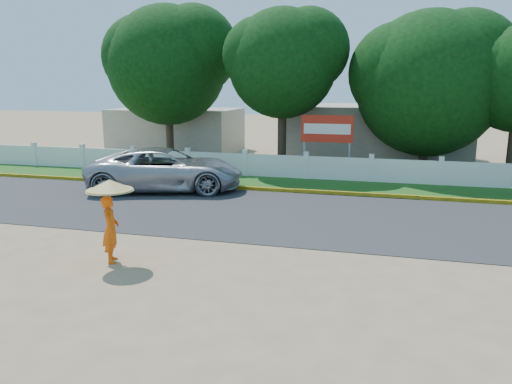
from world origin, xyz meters
TOP-DOWN VIEW (x-y plane):
  - ground at (0.00, 0.00)m, footprint 120.00×120.00m
  - road at (0.00, 4.50)m, footprint 60.00×7.00m
  - grass_verge at (0.00, 9.75)m, footprint 60.00×3.50m
  - curb at (0.00, 8.05)m, footprint 40.00×0.18m
  - fence at (0.00, 11.20)m, footprint 40.00×0.10m
  - building_near at (3.00, 18.00)m, footprint 10.00×6.00m
  - building_far at (-10.00, 19.00)m, footprint 8.00×5.00m
  - vehicle at (-5.31, 7.16)m, footprint 7.02×4.66m
  - monk_with_parasol at (-2.90, -1.21)m, footprint 1.17×1.17m
  - billboard at (0.81, 12.30)m, footprint 2.50×0.13m
  - tree_row at (3.86, 14.35)m, footprint 30.16×7.92m

SIDE VIEW (x-z plane):
  - ground at x=0.00m, z-range 0.00..0.00m
  - road at x=0.00m, z-range 0.00..0.02m
  - grass_verge at x=0.00m, z-range 0.00..0.03m
  - curb at x=0.00m, z-range 0.00..0.16m
  - fence at x=0.00m, z-range 0.00..1.10m
  - vehicle at x=-5.31m, z-range 0.00..1.79m
  - monk_with_parasol at x=-2.90m, z-range 0.32..2.45m
  - building_far at x=-10.00m, z-range 0.00..2.80m
  - building_near at x=3.00m, z-range 0.00..3.20m
  - billboard at x=0.81m, z-range 0.67..3.62m
  - tree_row at x=3.86m, z-range 0.46..10.03m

